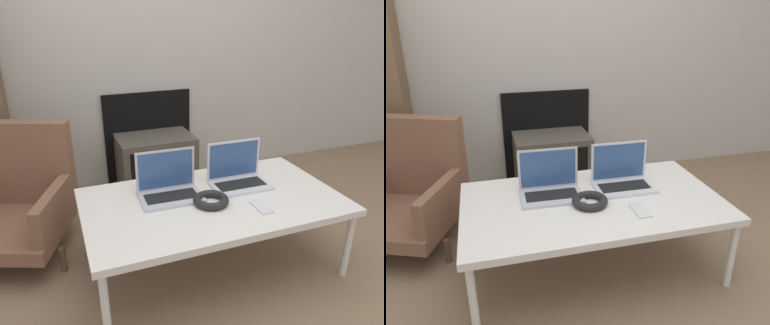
# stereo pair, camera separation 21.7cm
# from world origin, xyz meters

# --- Properties ---
(ground_plane) EXTENTS (14.00, 14.00, 0.00)m
(ground_plane) POSITION_xyz_m (0.00, 0.00, 0.00)
(ground_plane) COLOR #7A6047
(wall_back) EXTENTS (7.00, 0.08, 2.60)m
(wall_back) POSITION_xyz_m (-0.00, 1.69, 1.29)
(wall_back) COLOR #ADA89E
(wall_back) RESTS_ON ground_plane
(table) EXTENTS (1.33, 0.76, 0.41)m
(table) POSITION_xyz_m (0.00, 0.39, 0.38)
(table) COLOR silver
(table) RESTS_ON ground_plane
(laptop_left) EXTENTS (0.33, 0.22, 0.24)m
(laptop_left) POSITION_xyz_m (-0.20, 0.51, 0.47)
(laptop_left) COLOR #B2B2B7
(laptop_left) RESTS_ON table
(laptop_right) EXTENTS (0.32, 0.21, 0.24)m
(laptop_right) POSITION_xyz_m (0.20, 0.51, 0.47)
(laptop_right) COLOR silver
(laptop_right) RESTS_ON table
(headphones) EXTENTS (0.18, 0.18, 0.04)m
(headphones) POSITION_xyz_m (-0.03, 0.35, 0.43)
(headphones) COLOR black
(headphones) RESTS_ON table
(phone) EXTENTS (0.07, 0.14, 0.01)m
(phone) POSITION_xyz_m (0.19, 0.22, 0.42)
(phone) COLOR silver
(phone) RESTS_ON table
(tv) EXTENTS (0.58, 0.39, 0.42)m
(tv) POSITION_xyz_m (-0.01, 1.45, 0.21)
(tv) COLOR #4C473D
(tv) RESTS_ON ground_plane
(armchair) EXTENTS (0.79, 0.79, 0.73)m
(armchair) POSITION_xyz_m (-0.99, 0.98, 0.33)
(armchair) COLOR brown
(armchair) RESTS_ON ground_plane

